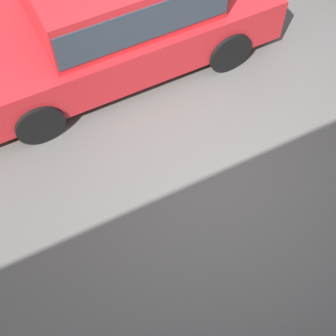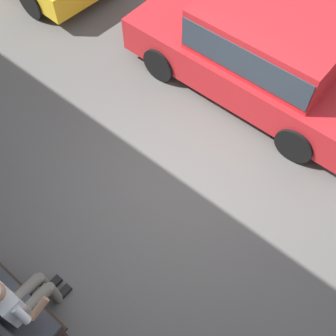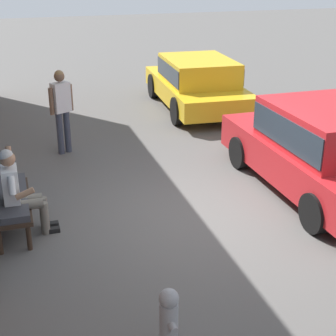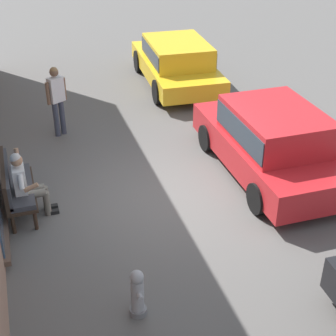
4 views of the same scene
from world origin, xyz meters
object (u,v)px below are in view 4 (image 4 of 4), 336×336
at_px(bench, 14,185).
at_px(person_on_phone, 26,183).
at_px(parked_car_mid, 272,139).
at_px(pedestrian_standing, 57,96).
at_px(parked_car_far, 177,61).
at_px(fire_hydrant, 137,294).

distance_m(bench, person_on_phone, 0.35).
distance_m(bench, parked_car_mid, 5.24).
distance_m(person_on_phone, pedestrian_standing, 3.42).
bearing_deg(pedestrian_standing, bench, 158.10).
bearing_deg(parked_car_far, bench, 137.02).
relative_size(bench, fire_hydrant, 2.01).
xyz_separation_m(parked_car_far, fire_hydrant, (-8.65, 3.47, -0.36)).
bearing_deg(parked_car_far, parked_car_mid, -177.64).
height_order(person_on_phone, pedestrian_standing, pedestrian_standing).
xyz_separation_m(person_on_phone, parked_car_mid, (0.03, -5.01, 0.12)).
relative_size(person_on_phone, parked_car_far, 0.30).
xyz_separation_m(bench, fire_hydrant, (-3.28, -1.53, -0.18)).
xyz_separation_m(bench, person_on_phone, (-0.24, -0.22, 0.13)).
bearing_deg(fire_hydrant, pedestrian_standing, 2.89).
height_order(bench, fire_hydrant, bench).
xyz_separation_m(parked_car_far, pedestrian_standing, (-2.35, 3.79, 0.27)).
bearing_deg(bench, person_on_phone, -137.51).
bearing_deg(parked_car_mid, fire_hydrant, 129.71).
distance_m(bench, fire_hydrant, 3.63).
bearing_deg(bench, pedestrian_standing, -21.90).
bearing_deg(parked_car_far, fire_hydrant, 158.14).
bearing_deg(pedestrian_standing, person_on_phone, 163.11).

